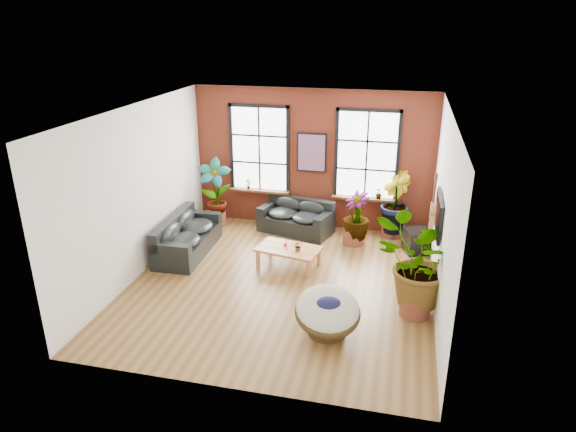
% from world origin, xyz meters
% --- Properties ---
extents(room, '(6.04, 6.54, 3.54)m').
position_xyz_m(room, '(0.00, 0.15, 1.75)').
color(room, brown).
rests_on(room, ground).
extents(sofa_back, '(1.96, 1.32, 0.82)m').
position_xyz_m(sofa_back, '(-0.27, 2.74, 0.37)').
color(sofa_back, black).
rests_on(sofa_back, ground).
extents(sofa_left, '(0.96, 2.17, 0.85)m').
position_xyz_m(sofa_left, '(-2.49, 0.95, 0.39)').
color(sofa_left, black).
rests_on(sofa_left, ground).
extents(coffee_table, '(1.46, 1.01, 0.52)m').
position_xyz_m(coffee_table, '(-0.04, 0.81, 0.38)').
color(coffee_table, '#B97342').
rests_on(coffee_table, ground).
extents(papasan_chair, '(1.39, 1.40, 0.84)m').
position_xyz_m(papasan_chair, '(1.19, -1.54, 0.43)').
color(papasan_chair, '#3C2B15').
rests_on(papasan_chair, ground).
extents(poster, '(0.74, 0.06, 0.98)m').
position_xyz_m(poster, '(0.00, 3.18, 1.95)').
color(poster, black).
rests_on(poster, room).
extents(tv_wall_unit, '(0.13, 1.86, 1.20)m').
position_xyz_m(tv_wall_unit, '(2.93, 0.60, 1.54)').
color(tv_wall_unit, black).
rests_on(tv_wall_unit, room).
extents(media_box, '(0.81, 0.75, 0.55)m').
position_xyz_m(media_box, '(2.73, 2.20, 0.27)').
color(media_box, black).
rests_on(media_box, ground).
extents(pot_back_left, '(0.67, 0.67, 0.38)m').
position_xyz_m(pot_back_left, '(-2.41, 2.67, 0.19)').
color(pot_back_left, brown).
rests_on(pot_back_left, ground).
extents(pot_back_right, '(0.70, 0.70, 0.39)m').
position_xyz_m(pot_back_right, '(2.09, 2.98, 0.19)').
color(pot_back_right, brown).
rests_on(pot_back_right, ground).
extents(pot_right_wall, '(0.65, 0.65, 0.41)m').
position_xyz_m(pot_right_wall, '(2.65, -0.59, 0.20)').
color(pot_right_wall, brown).
rests_on(pot_right_wall, ground).
extents(pot_mid, '(0.69, 0.69, 0.38)m').
position_xyz_m(pot_mid, '(1.21, 2.33, 0.19)').
color(pot_mid, brown).
rests_on(pot_mid, ground).
extents(floor_plant_back_left, '(0.96, 0.75, 1.62)m').
position_xyz_m(floor_plant_back_left, '(-2.39, 2.66, 0.96)').
color(floor_plant_back_left, '#1F4612').
rests_on(floor_plant_back_left, ground).
extents(floor_plant_back_right, '(0.92, 1.02, 1.52)m').
position_xyz_m(floor_plant_back_right, '(2.08, 2.95, 0.91)').
color(floor_plant_back_right, '#1F4612').
rests_on(floor_plant_back_right, ground).
extents(floor_plant_right_wall, '(1.97, 1.94, 1.65)m').
position_xyz_m(floor_plant_right_wall, '(2.64, -0.56, 0.99)').
color(floor_plant_right_wall, '#1F4612').
rests_on(floor_plant_right_wall, ground).
extents(floor_plant_mid, '(0.92, 0.92, 1.16)m').
position_xyz_m(floor_plant_mid, '(1.25, 2.31, 0.72)').
color(floor_plant_mid, '#1F4612').
rests_on(floor_plant_mid, ground).
extents(table_plant, '(0.25, 0.24, 0.22)m').
position_xyz_m(table_plant, '(0.20, 0.71, 0.54)').
color(table_plant, '#1F4612').
rests_on(table_plant, coffee_table).
extents(sill_plant_left, '(0.17, 0.17, 0.27)m').
position_xyz_m(sill_plant_left, '(-1.65, 3.13, 1.04)').
color(sill_plant_left, '#1F4612').
rests_on(sill_plant_left, room).
extents(sill_plant_right, '(0.19, 0.19, 0.27)m').
position_xyz_m(sill_plant_right, '(1.70, 3.13, 1.04)').
color(sill_plant_right, '#1F4612').
rests_on(sill_plant_right, room).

